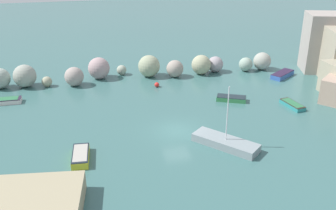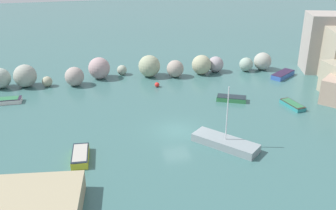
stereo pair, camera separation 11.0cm
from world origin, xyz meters
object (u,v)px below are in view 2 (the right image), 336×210
(channel_buoy, at_px, (157,85))
(stone_dock, at_px, (9,203))
(moored_boat_0, at_px, (3,101))
(moored_boat_4, at_px, (225,143))
(moored_boat_2, at_px, (80,156))
(moored_boat_1, at_px, (283,75))
(moored_boat_5, at_px, (231,99))
(moored_boat_6, at_px, (293,105))

(channel_buoy, bearing_deg, stone_dock, -124.45)
(stone_dock, distance_m, moored_boat_0, 19.33)
(moored_boat_4, bearing_deg, moored_boat_2, 46.13)
(moored_boat_2, height_order, moored_boat_4, moored_boat_4)
(moored_boat_1, bearing_deg, channel_buoy, 145.18)
(moored_boat_4, xyz_separation_m, moored_boat_5, (4.16, 9.26, -0.11))
(moored_boat_0, xyz_separation_m, moored_boat_4, (20.14, -14.02, 0.09))
(moored_boat_4, height_order, moored_boat_5, moored_boat_4)
(channel_buoy, relative_size, moored_boat_5, 0.17)
(channel_buoy, distance_m, moored_boat_2, 17.22)
(stone_dock, distance_m, channel_buoy, 24.45)
(stone_dock, height_order, moored_boat_5, stone_dock)
(stone_dock, relative_size, moored_boat_2, 2.83)
(moored_boat_2, bearing_deg, moored_boat_4, 91.14)
(moored_boat_1, bearing_deg, moored_boat_0, 147.20)
(channel_buoy, xyz_separation_m, moored_boat_1, (16.32, -0.05, 0.02))
(stone_dock, distance_m, moored_boat_6, 28.94)
(moored_boat_0, bearing_deg, moored_boat_4, -33.93)
(moored_boat_1, relative_size, moored_boat_4, 0.70)
(moored_boat_1, bearing_deg, moored_boat_6, -146.41)
(moored_boat_2, height_order, moored_boat_6, moored_boat_2)
(stone_dock, xyz_separation_m, channel_buoy, (13.83, 20.16, -0.42))
(moored_boat_6, bearing_deg, moored_boat_2, -85.05)
(channel_buoy, bearing_deg, moored_boat_5, -39.58)
(stone_dock, relative_size, moored_boat_4, 1.70)
(moored_boat_0, xyz_separation_m, moored_boat_5, (24.29, -4.76, -0.02))
(moored_boat_5, relative_size, moored_boat_6, 1.08)
(stone_dock, relative_size, moored_boat_1, 2.43)
(moored_boat_1, relative_size, moored_boat_6, 1.23)
(stone_dock, relative_size, moored_boat_5, 2.77)
(moored_boat_4, bearing_deg, moored_boat_5, -65.26)
(moored_boat_0, distance_m, moored_boat_5, 24.75)
(moored_boat_0, height_order, moored_boat_2, moored_boat_2)
(channel_buoy, distance_m, moored_boat_5, 9.24)
(moored_boat_0, bearing_deg, moored_boat_5, -10.16)
(moored_boat_1, distance_m, moored_boat_4, 20.16)
(moored_boat_0, xyz_separation_m, moored_boat_1, (33.50, 1.07, 0.03))
(moored_boat_0, height_order, moored_boat_1, moored_boat_1)
(moored_boat_0, distance_m, moored_boat_2, 15.63)
(moored_boat_0, bearing_deg, stone_dock, -79.12)
(moored_boat_1, height_order, moored_boat_6, moored_boat_1)
(stone_dock, relative_size, moored_boat_0, 2.40)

